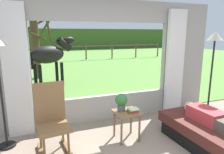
% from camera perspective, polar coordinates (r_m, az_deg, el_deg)
% --- Properties ---
extents(back_wall_with_window, '(5.20, 0.12, 2.55)m').
position_cam_1_polar(back_wall_with_window, '(4.29, -2.14, 3.82)').
color(back_wall_with_window, '#9E998E').
rests_on(back_wall_with_window, ground_plane).
extents(curtain_panel_left, '(0.44, 0.10, 2.40)m').
position_cam_1_polar(curtain_panel_left, '(3.97, -25.30, 1.24)').
color(curtain_panel_left, silver).
rests_on(curtain_panel_left, ground_plane).
extents(curtain_panel_right, '(0.44, 0.10, 2.40)m').
position_cam_1_polar(curtain_panel_right, '(4.97, 17.27, 3.85)').
color(curtain_panel_right, silver).
rests_on(curtain_panel_right, ground_plane).
extents(outdoor_pasture_lawn, '(36.00, 21.68, 0.02)m').
position_cam_1_polar(outdoor_pasture_lawn, '(15.11, -15.21, 4.68)').
color(outdoor_pasture_lawn, '#568438').
rests_on(outdoor_pasture_lawn, ground_plane).
extents(distant_hill_ridge, '(36.00, 2.00, 2.40)m').
position_cam_1_polar(distant_hill_ridge, '(24.82, -17.57, 10.08)').
color(distant_hill_ridge, '#3D5925').
rests_on(distant_hill_ridge, ground_plane).
extents(recliner_sofa, '(0.97, 1.74, 0.42)m').
position_cam_1_polar(recliner_sofa, '(3.85, 26.15, -14.64)').
color(recliner_sofa, black).
rests_on(recliner_sofa, ground_plane).
extents(reclining_person, '(0.36, 1.43, 0.22)m').
position_cam_1_polar(reclining_person, '(3.69, 27.17, -10.69)').
color(reclining_person, '#B23338').
rests_on(reclining_person, recliner_sofa).
extents(rocking_chair, '(0.54, 0.73, 1.12)m').
position_cam_1_polar(rocking_chair, '(3.41, -16.62, -11.27)').
color(rocking_chair, brown).
rests_on(rocking_chair, ground_plane).
extents(side_table, '(0.44, 0.44, 0.52)m').
position_cam_1_polar(side_table, '(3.67, 4.15, -11.06)').
color(side_table, brown).
rests_on(side_table, ground_plane).
extents(potted_plant, '(0.22, 0.22, 0.32)m').
position_cam_1_polar(potted_plant, '(3.59, 2.65, -6.84)').
color(potted_plant, '#4C5156').
rests_on(potted_plant, side_table).
extents(book_stack, '(0.20, 0.16, 0.07)m').
position_cam_1_polar(book_stack, '(3.61, 5.91, -9.32)').
color(book_stack, '#B22D28').
rests_on(book_stack, side_table).
extents(floor_lamp_right, '(0.32, 0.32, 1.91)m').
position_cam_1_polar(floor_lamp_right, '(4.63, 26.74, 6.81)').
color(floor_lamp_right, black).
rests_on(floor_lamp_right, ground_plane).
extents(horse, '(1.75, 1.18, 1.73)m').
position_cam_1_polar(horse, '(7.29, -17.05, 6.00)').
color(horse, black).
rests_on(horse, outdoor_pasture_lawn).
extents(pasture_tree, '(1.32, 1.49, 2.81)m').
position_cam_1_polar(pasture_tree, '(9.01, -20.49, 8.31)').
color(pasture_tree, '#4C3823').
rests_on(pasture_tree, outdoor_pasture_lawn).
extents(pasture_fence_line, '(16.10, 0.10, 1.10)m').
position_cam_1_polar(pasture_fence_line, '(14.45, -15.15, 7.29)').
color(pasture_fence_line, brown).
rests_on(pasture_fence_line, outdoor_pasture_lawn).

